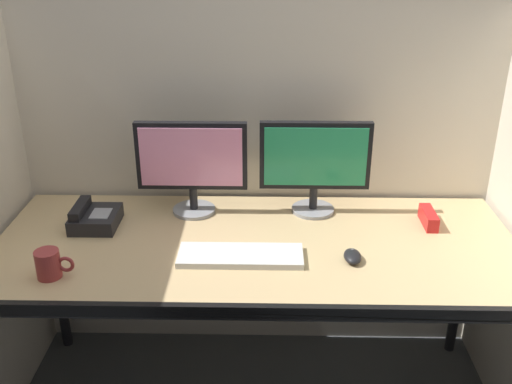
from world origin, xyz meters
The scene contains 9 objects.
cubicle_partition_rear centered at (0.00, 0.74, 0.79)m, with size 2.21×0.06×1.57m.
desk centered at (0.00, 0.29, 0.69)m, with size 1.90×0.80×0.74m.
monitor_left centered at (-0.25, 0.55, 0.96)m, with size 0.43×0.17×0.37m.
monitor_right centered at (0.22, 0.57, 0.96)m, with size 0.43×0.17×0.37m.
keyboard_main centered at (-0.05, 0.19, 0.75)m, with size 0.43×0.15×0.02m, color silver.
computer_mouse centered at (0.33, 0.18, 0.76)m, with size 0.06×0.10×0.04m.
desk_phone centered at (-0.62, 0.42, 0.77)m, with size 0.17×0.19×0.09m.
red_stapler centered at (0.66, 0.46, 0.77)m, with size 0.04×0.15×0.06m, color red.
coffee_mug centered at (-0.67, 0.06, 0.79)m, with size 0.13×0.08×0.09m.
Camera 1 is at (0.04, -1.56, 1.78)m, focal length 41.22 mm.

